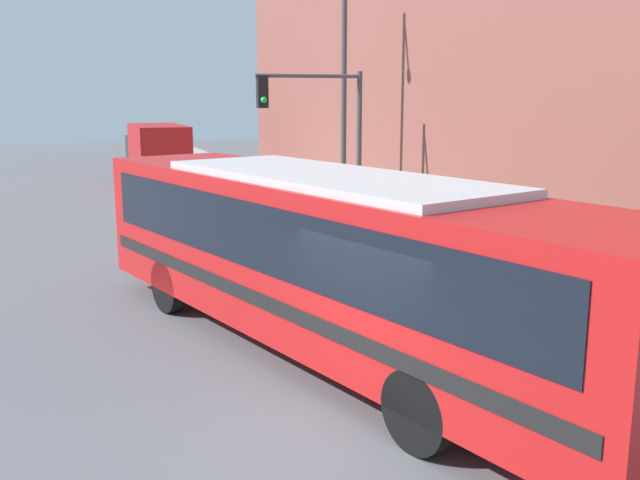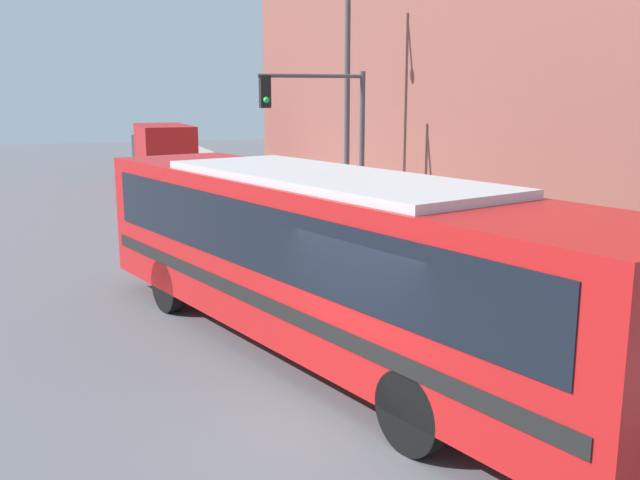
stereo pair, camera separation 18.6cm
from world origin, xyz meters
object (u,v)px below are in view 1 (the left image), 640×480
fire_hydrant (457,264)px  street_lamp (335,76)px  traffic_light_pole (323,123)px  pedestrian_near_corner (443,221)px  parking_meter (395,223)px  city_bus (326,250)px  delivery_truck (156,151)px

fire_hydrant → street_lamp: size_ratio=0.10×
traffic_light_pole → pedestrian_near_corner: traffic_light_pole is taller
parking_meter → fire_hydrant: bearing=-90.0°
fire_hydrant → pedestrian_near_corner: pedestrian_near_corner is taller
parking_meter → street_lamp: 5.88m
fire_hydrant → traffic_light_pole: traffic_light_pole is taller
traffic_light_pole → parking_meter: bearing=-70.3°
fire_hydrant → pedestrian_near_corner: (1.02, 2.42, 0.53)m
parking_meter → street_lamp: bearing=90.5°
city_bus → delivery_truck: city_bus is taller
street_lamp → delivery_truck: bearing=103.8°
traffic_light_pole → fire_hydrant: bearing=-80.4°
parking_meter → street_lamp: street_lamp is taller
fire_hydrant → street_lamp: (-0.04, 7.53, 4.39)m
delivery_truck → traffic_light_pole: traffic_light_pole is taller
traffic_light_pole → delivery_truck: bearing=99.3°
fire_hydrant → traffic_light_pole: bearing=99.6°
parking_meter → pedestrian_near_corner: size_ratio=0.66×
city_bus → pedestrian_near_corner: bearing=29.2°
delivery_truck → pedestrian_near_corner: bearing=-76.8°
city_bus → street_lamp: 11.82m
delivery_truck → street_lamp: street_lamp is taller
traffic_light_pole → parking_meter: 3.97m
city_bus → traffic_light_pole: (3.34, 9.07, 1.70)m
delivery_truck → fire_hydrant: size_ratio=9.96×
delivery_truck → fire_hydrant: bearing=-80.6°
fire_hydrant → pedestrian_near_corner: 2.67m
city_bus → parking_meter: (4.37, 6.21, -0.86)m
fire_hydrant → delivery_truck: bearing=99.4°
fire_hydrant → parking_meter: 3.22m
city_bus → parking_meter: bearing=38.8°
fire_hydrant → parking_meter: size_ratio=0.67×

